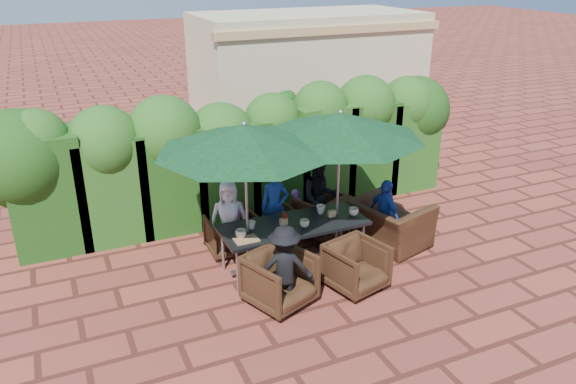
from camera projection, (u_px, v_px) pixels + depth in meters
name	position (u px, v px, depth m)	size (l,w,h in m)	color
ground	(300.00, 267.00, 8.92)	(80.00, 80.00, 0.00)	brown
dining_table	(293.00, 228.00, 8.70)	(2.29, 0.90, 0.75)	black
umbrella_left	(245.00, 138.00, 7.84)	(2.57, 2.57, 2.46)	gray
umbrella_right	(340.00, 126.00, 8.42)	(2.58, 2.58, 2.46)	gray
chair_far_left	(228.00, 233.00, 9.26)	(0.67, 0.63, 0.69)	black
chair_far_mid	(271.00, 223.00, 9.56)	(0.70, 0.66, 0.72)	black
chair_far_right	(321.00, 213.00, 9.85)	(0.79, 0.74, 0.81)	black
chair_near_left	(280.00, 277.00, 7.84)	(0.83, 0.77, 0.85)	black
chair_near_right	(356.00, 264.00, 8.22)	(0.77, 0.72, 0.79)	black
chair_end_right	(390.00, 217.00, 9.43)	(1.19, 0.78, 1.04)	black
adult_far_left	(229.00, 218.00, 9.14)	(0.62, 0.37, 1.26)	silver
adult_far_mid	(275.00, 206.00, 9.49)	(0.47, 0.38, 1.31)	#1E41A2
adult_far_right	(320.00, 198.00, 9.75)	(0.66, 0.41, 1.39)	black
adult_near_left	(285.00, 268.00, 7.69)	(0.80, 0.36, 1.24)	black
adult_end_right	(385.00, 215.00, 9.31)	(0.71, 0.36, 1.21)	#1E41A2
child_left	(240.00, 223.00, 9.54)	(0.27, 0.22, 0.76)	#DB4DA2
child_right	(296.00, 212.00, 9.85)	(0.30, 0.24, 0.83)	purple
pedestrian_a	(287.00, 131.00, 12.56)	(1.76, 0.63, 1.89)	green
pedestrian_b	(308.00, 126.00, 13.30)	(0.82, 0.50, 1.71)	#DB4DA2
pedestrian_c	(363.00, 120.00, 13.56)	(1.18, 0.54, 1.84)	gray
cup_a	(241.00, 234.00, 8.21)	(0.16, 0.16, 0.13)	beige
cup_b	(252.00, 225.00, 8.49)	(0.12, 0.12, 0.12)	beige
cup_c	(305.00, 223.00, 8.54)	(0.15, 0.15, 0.12)	beige
cup_d	(321.00, 209.00, 8.99)	(0.15, 0.15, 0.14)	beige
cup_e	(354.00, 212.00, 8.92)	(0.16, 0.16, 0.13)	beige
ketchup_bottle	(285.00, 219.00, 8.61)	(0.04, 0.04, 0.17)	#B20C0A
sauce_bottle	(284.00, 217.00, 8.70)	(0.04, 0.04, 0.17)	#4C230C
serving_tray	(246.00, 240.00, 8.15)	(0.35, 0.25, 0.02)	#946947
number_block_left	(284.00, 222.00, 8.61)	(0.12, 0.06, 0.10)	#DEB271
number_block_right	(332.00, 214.00, 8.89)	(0.12, 0.06, 0.10)	#DEB271
hedge_wall	(239.00, 146.00, 10.29)	(9.10, 1.60, 2.44)	#16340E
building	(307.00, 72.00, 15.51)	(6.20, 3.08, 3.20)	#C6B993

